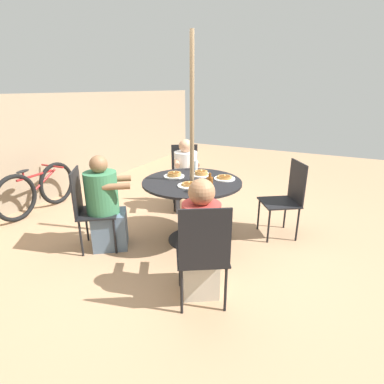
{
  "coord_description": "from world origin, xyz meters",
  "views": [
    {
      "loc": [
        -2.94,
        -1.48,
        1.78
      ],
      "look_at": [
        0.0,
        0.0,
        0.62
      ],
      "focal_mm": 28.0,
      "sensor_mm": 36.0,
      "label": 1
    }
  ],
  "objects_px": {
    "drinking_glass_a": "(195,165)",
    "bicycle": "(38,189)",
    "pancake_plate_a": "(201,174)",
    "pancake_plate_c": "(174,175)",
    "diner_west": "(186,179)",
    "pancake_plate_b": "(225,178)",
    "patio_chair_north": "(89,205)",
    "syrup_bottle": "(210,182)",
    "patio_chair_south": "(287,195)",
    "patio_chair_east": "(203,251)",
    "patio_table": "(192,193)",
    "coffee_cup": "(197,188)",
    "diner_east": "(201,243)",
    "pancake_plate_d": "(189,185)",
    "diner_north": "(106,207)",
    "patio_chair_west": "(185,173)"
  },
  "relations": [
    {
      "from": "patio_chair_north",
      "to": "patio_chair_south",
      "type": "relative_size",
      "value": 1.0
    },
    {
      "from": "patio_chair_north",
      "to": "diner_north",
      "type": "xyz_separation_m",
      "value": [
        0.11,
        -0.15,
        -0.04
      ]
    },
    {
      "from": "diner_west",
      "to": "pancake_plate_a",
      "type": "height_order",
      "value": "diner_west"
    },
    {
      "from": "diner_east",
      "to": "pancake_plate_b",
      "type": "bearing_deg",
      "value": 69.46
    },
    {
      "from": "pancake_plate_a",
      "to": "coffee_cup",
      "type": "height_order",
      "value": "coffee_cup"
    },
    {
      "from": "patio_chair_north",
      "to": "drinking_glass_a",
      "type": "bearing_deg",
      "value": 109.57
    },
    {
      "from": "patio_chair_east",
      "to": "diner_west",
      "type": "distance_m",
      "value": 2.16
    },
    {
      "from": "patio_chair_north",
      "to": "coffee_cup",
      "type": "bearing_deg",
      "value": 70.91
    },
    {
      "from": "pancake_plate_b",
      "to": "syrup_bottle",
      "type": "height_order",
      "value": "syrup_bottle"
    },
    {
      "from": "patio_table",
      "to": "coffee_cup",
      "type": "height_order",
      "value": "coffee_cup"
    },
    {
      "from": "patio_chair_east",
      "to": "bicycle",
      "type": "xyz_separation_m",
      "value": [
        0.78,
        3.06,
        -0.18
      ]
    },
    {
      "from": "diner_east",
      "to": "patio_table",
      "type": "bearing_deg",
      "value": 90.0
    },
    {
      "from": "patio_chair_west",
      "to": "pancake_plate_a",
      "type": "xyz_separation_m",
      "value": [
        -0.75,
        -0.62,
        0.25
      ]
    },
    {
      "from": "diner_west",
      "to": "patio_table",
      "type": "bearing_deg",
      "value": 90.0
    },
    {
      "from": "pancake_plate_b",
      "to": "syrup_bottle",
      "type": "relative_size",
      "value": 1.54
    },
    {
      "from": "pancake_plate_a",
      "to": "pancake_plate_c",
      "type": "xyz_separation_m",
      "value": [
        -0.2,
        0.27,
        -0.0
      ]
    },
    {
      "from": "diner_west",
      "to": "pancake_plate_b",
      "type": "height_order",
      "value": "diner_west"
    },
    {
      "from": "pancake_plate_a",
      "to": "pancake_plate_b",
      "type": "distance_m",
      "value": 0.31
    },
    {
      "from": "diner_east",
      "to": "bicycle",
      "type": "height_order",
      "value": "diner_east"
    },
    {
      "from": "diner_east",
      "to": "pancake_plate_b",
      "type": "height_order",
      "value": "diner_east"
    },
    {
      "from": "pancake_plate_b",
      "to": "syrup_bottle",
      "type": "xyz_separation_m",
      "value": [
        -0.35,
        0.04,
        0.05
      ]
    },
    {
      "from": "patio_chair_south",
      "to": "patio_chair_west",
      "type": "relative_size",
      "value": 1.0
    },
    {
      "from": "patio_chair_east",
      "to": "pancake_plate_d",
      "type": "xyz_separation_m",
      "value": [
        0.81,
        0.55,
        0.25
      ]
    },
    {
      "from": "diner_north",
      "to": "patio_chair_west",
      "type": "xyz_separation_m",
      "value": [
        1.57,
        -0.18,
        0.04
      ]
    },
    {
      "from": "patio_chair_north",
      "to": "pancake_plate_b",
      "type": "xyz_separation_m",
      "value": [
        0.91,
        -1.26,
        0.25
      ]
    },
    {
      "from": "diner_west",
      "to": "pancake_plate_d",
      "type": "xyz_separation_m",
      "value": [
        -1.03,
        -0.58,
        0.29
      ]
    },
    {
      "from": "syrup_bottle",
      "to": "patio_chair_north",
      "type": "bearing_deg",
      "value": 114.7
    },
    {
      "from": "pancake_plate_c",
      "to": "bicycle",
      "type": "distance_m",
      "value": 2.25
    },
    {
      "from": "pancake_plate_a",
      "to": "syrup_bottle",
      "type": "height_order",
      "value": "syrup_bottle"
    },
    {
      "from": "patio_chair_east",
      "to": "drinking_glass_a",
      "type": "relative_size",
      "value": 7.51
    },
    {
      "from": "patio_table",
      "to": "patio_chair_south",
      "type": "distance_m",
      "value": 1.17
    },
    {
      "from": "patio_table",
      "to": "pancake_plate_c",
      "type": "bearing_deg",
      "value": 79.27
    },
    {
      "from": "patio_table",
      "to": "coffee_cup",
      "type": "distance_m",
      "value": 0.45
    },
    {
      "from": "pancake_plate_c",
      "to": "syrup_bottle",
      "type": "distance_m",
      "value": 0.57
    },
    {
      "from": "diner_north",
      "to": "diner_east",
      "type": "distance_m",
      "value": 1.34
    },
    {
      "from": "patio_table",
      "to": "patio_chair_north",
      "type": "xyz_separation_m",
      "value": [
        -0.69,
        0.95,
        -0.08
      ]
    },
    {
      "from": "diner_west",
      "to": "pancake_plate_c",
      "type": "distance_m",
      "value": 0.88
    },
    {
      "from": "patio_chair_south",
      "to": "pancake_plate_c",
      "type": "distance_m",
      "value": 1.4
    },
    {
      "from": "patio_table",
      "to": "syrup_bottle",
      "type": "bearing_deg",
      "value": -114.0
    },
    {
      "from": "patio_table",
      "to": "pancake_plate_b",
      "type": "bearing_deg",
      "value": -53.71
    },
    {
      "from": "diner_west",
      "to": "pancake_plate_b",
      "type": "bearing_deg",
      "value": 111.82
    },
    {
      "from": "patio_chair_south",
      "to": "bicycle",
      "type": "bearing_deg",
      "value": 70.49
    },
    {
      "from": "pancake_plate_a",
      "to": "bicycle",
      "type": "xyz_separation_m",
      "value": [
        -0.47,
        2.46,
        -0.44
      ]
    },
    {
      "from": "patio_chair_south",
      "to": "patio_chair_west",
      "type": "bearing_deg",
      "value": 44.08
    },
    {
      "from": "patio_chair_south",
      "to": "pancake_plate_b",
      "type": "bearing_deg",
      "value": 88.78
    },
    {
      "from": "patio_chair_south",
      "to": "pancake_plate_d",
      "type": "distance_m",
      "value": 1.27
    },
    {
      "from": "patio_chair_west",
      "to": "pancake_plate_a",
      "type": "height_order",
      "value": "patio_chair_west"
    },
    {
      "from": "drinking_glass_a",
      "to": "bicycle",
      "type": "xyz_separation_m",
      "value": [
        -0.66,
        2.28,
        -0.48
      ]
    },
    {
      "from": "diner_east",
      "to": "pancake_plate_c",
      "type": "height_order",
      "value": "diner_east"
    },
    {
      "from": "patio_chair_east",
      "to": "pancake_plate_a",
      "type": "xyz_separation_m",
      "value": [
        1.25,
        0.6,
        0.25
      ]
    }
  ]
}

